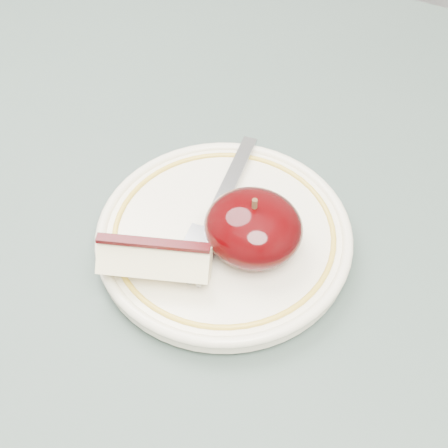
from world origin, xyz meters
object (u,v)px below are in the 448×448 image
at_px(apple_half, 253,228).
at_px(fork, 218,208).
at_px(table, 143,291).
at_px(plate, 224,235).

bearing_deg(apple_half, fork, 153.92).
xyz_separation_m(table, fork, (0.06, 0.04, 0.11)).
relative_size(table, fork, 5.58).
distance_m(table, plate, 0.13).
xyz_separation_m(apple_half, fork, (-0.04, 0.02, -0.02)).
height_order(plate, fork, fork).
xyz_separation_m(table, plate, (0.07, 0.02, 0.10)).
relative_size(plate, apple_half, 2.71).
relative_size(table, plate, 4.44).
bearing_deg(table, plate, 16.79).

